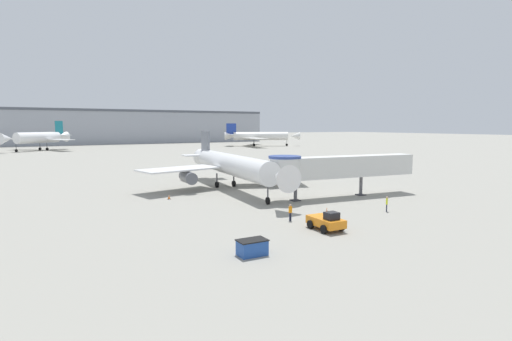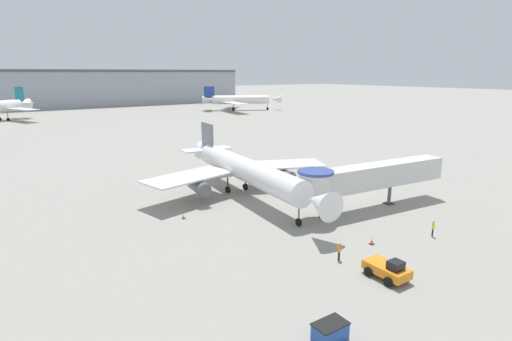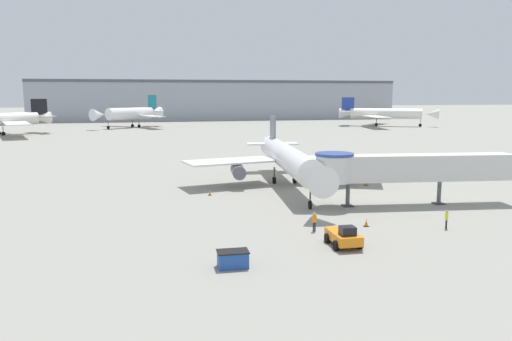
{
  "view_description": "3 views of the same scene",
  "coord_description": "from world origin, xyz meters",
  "px_view_note": "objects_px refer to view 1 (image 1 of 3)",
  "views": [
    {
      "loc": [
        -26.08,
        -50.36,
        9.62
      ],
      "look_at": [
        2.49,
        -0.77,
        3.14
      ],
      "focal_mm": 28.0,
      "sensor_mm": 36.0,
      "label": 1
    },
    {
      "loc": [
        -28.41,
        -40.56,
        16.49
      ],
      "look_at": [
        0.23,
        0.25,
        4.2
      ],
      "focal_mm": 28.0,
      "sensor_mm": 36.0,
      "label": 2
    },
    {
      "loc": [
        -17.74,
        -58.29,
        12.09
      ],
      "look_at": [
        -5.28,
        -3.08,
        3.29
      ],
      "focal_mm": 35.0,
      "sensor_mm": 36.0,
      "label": 3
    }
  ],
  "objects_px": {
    "background_jet_teal_tail": "(39,138)",
    "traffic_cone_starboard_wing": "(292,183)",
    "main_airplane": "(231,165)",
    "background_jet_blue_tail": "(259,136)",
    "traffic_cone_port_wing": "(169,197)",
    "ground_crew_marshaller": "(290,211)",
    "ground_crew_wing_walker": "(387,203)",
    "service_container_blue": "(252,247)",
    "traffic_cone_near_nose": "(327,211)",
    "jet_bridge": "(334,167)",
    "pushback_tug_orange": "(326,221)"
  },
  "relations": [
    {
      "from": "traffic_cone_port_wing",
      "to": "ground_crew_wing_walker",
      "type": "xyz_separation_m",
      "value": [
        18.81,
        -19.55,
        0.69
      ]
    },
    {
      "from": "pushback_tug_orange",
      "to": "background_jet_blue_tail",
      "type": "relative_size",
      "value": 0.1
    },
    {
      "from": "traffic_cone_starboard_wing",
      "to": "ground_crew_wing_walker",
      "type": "xyz_separation_m",
      "value": [
        -2.23,
        -21.45,
        0.6
      ]
    },
    {
      "from": "traffic_cone_port_wing",
      "to": "ground_crew_wing_walker",
      "type": "height_order",
      "value": "ground_crew_wing_walker"
    },
    {
      "from": "pushback_tug_orange",
      "to": "ground_crew_marshaller",
      "type": "xyz_separation_m",
      "value": [
        -0.89,
        4.53,
        0.19
      ]
    },
    {
      "from": "main_airplane",
      "to": "traffic_cone_near_nose",
      "type": "bearing_deg",
      "value": -80.16
    },
    {
      "from": "ground_crew_marshaller",
      "to": "ground_crew_wing_walker",
      "type": "distance_m",
      "value": 12.02
    },
    {
      "from": "main_airplane",
      "to": "jet_bridge",
      "type": "xyz_separation_m",
      "value": [
        8.9,
        -13.13,
        0.47
      ]
    },
    {
      "from": "ground_crew_marshaller",
      "to": "background_jet_blue_tail",
      "type": "height_order",
      "value": "background_jet_blue_tail"
    },
    {
      "from": "traffic_cone_starboard_wing",
      "to": "background_jet_teal_tail",
      "type": "xyz_separation_m",
      "value": [
        -32.53,
        121.46,
        4.59
      ]
    },
    {
      "from": "main_airplane",
      "to": "service_container_blue",
      "type": "height_order",
      "value": "main_airplane"
    },
    {
      "from": "background_jet_blue_tail",
      "to": "ground_crew_wing_walker",
      "type": "bearing_deg",
      "value": -178.2
    },
    {
      "from": "jet_bridge",
      "to": "pushback_tug_orange",
      "type": "height_order",
      "value": "jet_bridge"
    },
    {
      "from": "jet_bridge",
      "to": "ground_crew_marshaller",
      "type": "xyz_separation_m",
      "value": [
        -12.64,
        -8.0,
        -3.14
      ]
    },
    {
      "from": "traffic_cone_port_wing",
      "to": "background_jet_blue_tail",
      "type": "bearing_deg",
      "value": 54.7
    },
    {
      "from": "ground_crew_wing_walker",
      "to": "background_jet_teal_tail",
      "type": "relative_size",
      "value": 0.07
    },
    {
      "from": "jet_bridge",
      "to": "main_airplane",
      "type": "bearing_deg",
      "value": 130.7
    },
    {
      "from": "traffic_cone_starboard_wing",
      "to": "jet_bridge",
      "type": "bearing_deg",
      "value": -97.19
    },
    {
      "from": "traffic_cone_near_nose",
      "to": "ground_crew_marshaller",
      "type": "bearing_deg",
      "value": -173.76
    },
    {
      "from": "ground_crew_marshaller",
      "to": "ground_crew_wing_walker",
      "type": "bearing_deg",
      "value": -25.79
    },
    {
      "from": "pushback_tug_orange",
      "to": "background_jet_blue_tail",
      "type": "xyz_separation_m",
      "value": [
        71.05,
        133.68,
        3.81
      ]
    },
    {
      "from": "main_airplane",
      "to": "jet_bridge",
      "type": "distance_m",
      "value": 15.87
    },
    {
      "from": "main_airplane",
      "to": "traffic_cone_near_nose",
      "type": "height_order",
      "value": "main_airplane"
    },
    {
      "from": "ground_crew_wing_walker",
      "to": "traffic_cone_near_nose",
      "type": "bearing_deg",
      "value": 118.15
    },
    {
      "from": "traffic_cone_near_nose",
      "to": "background_jet_blue_tail",
      "type": "height_order",
      "value": "background_jet_blue_tail"
    },
    {
      "from": "service_container_blue",
      "to": "ground_crew_marshaller",
      "type": "relative_size",
      "value": 1.3
    },
    {
      "from": "traffic_cone_port_wing",
      "to": "background_jet_teal_tail",
      "type": "xyz_separation_m",
      "value": [
        -11.49,
        123.37,
        4.68
      ]
    },
    {
      "from": "traffic_cone_near_nose",
      "to": "ground_crew_wing_walker",
      "type": "height_order",
      "value": "ground_crew_wing_walker"
    },
    {
      "from": "main_airplane",
      "to": "background_jet_blue_tail",
      "type": "relative_size",
      "value": 0.92
    },
    {
      "from": "traffic_cone_port_wing",
      "to": "ground_crew_wing_walker",
      "type": "distance_m",
      "value": 27.13
    },
    {
      "from": "main_airplane",
      "to": "ground_crew_wing_walker",
      "type": "xyz_separation_m",
      "value": [
        8.14,
        -22.9,
        -2.67
      ]
    },
    {
      "from": "traffic_cone_near_nose",
      "to": "traffic_cone_port_wing",
      "type": "bearing_deg",
      "value": 125.22
    },
    {
      "from": "traffic_cone_near_nose",
      "to": "traffic_cone_port_wing",
      "type": "relative_size",
      "value": 1.14
    },
    {
      "from": "main_airplane",
      "to": "traffic_cone_starboard_wing",
      "type": "height_order",
      "value": "main_airplane"
    },
    {
      "from": "service_container_blue",
      "to": "ground_crew_marshaller",
      "type": "xyz_separation_m",
      "value": [
        8.6,
        7.4,
        0.4
      ]
    },
    {
      "from": "background_jet_blue_tail",
      "to": "jet_bridge",
      "type": "bearing_deg",
      "value": -179.64
    },
    {
      "from": "traffic_cone_starboard_wing",
      "to": "background_jet_teal_tail",
      "type": "relative_size",
      "value": 0.03
    },
    {
      "from": "background_jet_teal_tail",
      "to": "main_airplane",
      "type": "bearing_deg",
      "value": -28.33
    },
    {
      "from": "jet_bridge",
      "to": "traffic_cone_starboard_wing",
      "type": "bearing_deg",
      "value": 89.38
    },
    {
      "from": "background_jet_teal_tail",
      "to": "traffic_cone_starboard_wing",
      "type": "bearing_deg",
      "value": -23.79
    },
    {
      "from": "pushback_tug_orange",
      "to": "background_jet_blue_tail",
      "type": "height_order",
      "value": "background_jet_blue_tail"
    },
    {
      "from": "ground_crew_wing_walker",
      "to": "background_jet_blue_tail",
      "type": "height_order",
      "value": "background_jet_blue_tail"
    },
    {
      "from": "traffic_cone_near_nose",
      "to": "ground_crew_marshaller",
      "type": "relative_size",
      "value": 0.43
    },
    {
      "from": "service_container_blue",
      "to": "ground_crew_wing_walker",
      "type": "distance_m",
      "value": 21.25
    },
    {
      "from": "traffic_cone_starboard_wing",
      "to": "background_jet_blue_tail",
      "type": "relative_size",
      "value": 0.02
    },
    {
      "from": "traffic_cone_near_nose",
      "to": "background_jet_teal_tail",
      "type": "height_order",
      "value": "background_jet_teal_tail"
    },
    {
      "from": "main_airplane",
      "to": "traffic_cone_near_nose",
      "type": "distance_m",
      "value": 20.87
    },
    {
      "from": "service_container_blue",
      "to": "traffic_cone_near_nose",
      "type": "bearing_deg",
      "value": 29.96
    },
    {
      "from": "traffic_cone_near_nose",
      "to": "traffic_cone_starboard_wing",
      "type": "relative_size",
      "value": 0.91
    },
    {
      "from": "jet_bridge",
      "to": "traffic_cone_port_wing",
      "type": "distance_m",
      "value": 22.2
    }
  ]
}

